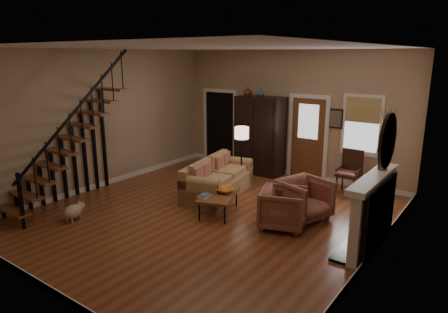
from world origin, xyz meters
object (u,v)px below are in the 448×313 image
Objects in this scene: armchair_left at (283,208)px; armoire at (260,136)px; armchair_right at (304,199)px; floor_lamp at (241,157)px; sofa at (218,178)px; coffee_table at (219,204)px; side_chair at (349,172)px.

armoire is at bearing 19.40° from armchair_left.
armchair_right is 0.59× the size of floor_lamp.
sofa is 1.15m from coffee_table.
armoire reaches higher than sofa.
armoire is at bearing 82.56° from sofa.
armoire is at bearing 175.52° from side_chair.
armchair_right reaches higher than sofa.
coffee_table is at bearing -64.41° from sofa.
armchair_right is (0.14, 0.63, 0.02)m from armchair_left.
floor_lamp is 2.55m from side_chair.
coffee_table is 3.29m from side_chair.
floor_lamp reaches higher than armchair_right.
sofa is 2.21m from armchair_right.
armchair_left is at bearing 7.02° from coffee_table.
sofa is at bearing -85.70° from armoire.
armchair_left is (1.38, 0.17, 0.17)m from coffee_table.
floor_lamp reaches higher than coffee_table.
armoire reaches higher than side_chair.
side_chair reaches higher than coffee_table.
armoire reaches higher than armchair_left.
armchair_left is at bearing -174.08° from armchair_right.
armoire is at bearing 105.77° from coffee_table.
sofa reaches higher than armchair_left.
sofa is (0.16, -2.09, -0.65)m from armoire.
armoire is 2.61m from side_chair.
side_chair is at bearing 13.20° from armchair_right.
armoire reaches higher than floor_lamp.
armoire is 3.23m from coffee_table.
floor_lamp is at bearing -78.62° from armoire.
armchair_left is at bearing -96.97° from side_chair.
coffee_table is at bearing 78.18° from armchair_left.
side_chair is at bearing -25.81° from armchair_left.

